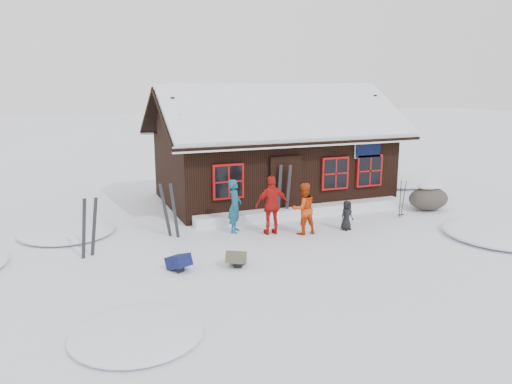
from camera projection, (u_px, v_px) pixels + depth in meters
ground at (292, 240)px, 14.33m from camera, size 120.00×120.00×0.00m
mountain_hut at (272, 159)px, 19.05m from camera, size 8.90×6.09×4.42m
snow_drift at (303, 211)px, 16.88m from camera, size 7.60×0.60×0.35m
snow_mounds at (313, 218)px, 16.62m from camera, size 20.60×13.20×0.48m
skier_teal at (235, 206)px, 14.95m from camera, size 0.63×0.70×1.61m
skier_orange_left at (303, 209)px, 14.76m from camera, size 0.78×0.61×1.55m
skier_orange_right at (272, 205)px, 14.72m from camera, size 1.06×0.49×1.77m
skier_crouched at (347, 215)px, 15.24m from camera, size 0.50×0.39×0.92m
boulder at (428, 198)px, 17.65m from camera, size 1.47×1.11×0.85m
ski_pair_left at (89, 228)px, 12.84m from camera, size 0.52×0.20×1.60m
ski_pair_mid at (170, 211)px, 14.50m from camera, size 0.52×0.31×1.64m
ski_pair_right at (284, 193)px, 16.40m from camera, size 0.52×0.16×1.87m
ski_poles at (402, 199)px, 16.66m from camera, size 0.23×0.11×1.29m
backpack_blue at (179, 264)px, 11.99m from camera, size 0.60×0.67×0.30m
backpack_olive at (236, 260)px, 12.28m from camera, size 0.65×0.68×0.30m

